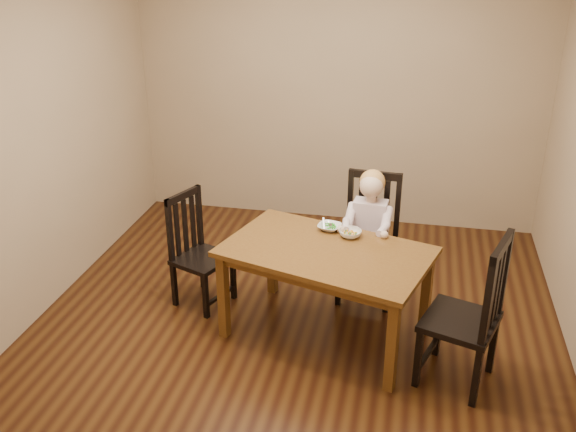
% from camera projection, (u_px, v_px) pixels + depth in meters
% --- Properties ---
extents(room, '(4.01, 4.01, 2.71)m').
position_uv_depth(room, '(299.00, 156.00, 4.46)').
color(room, '#3F230D').
rests_on(room, ground).
extents(dining_table, '(1.62, 1.23, 0.72)m').
position_uv_depth(dining_table, '(326.00, 260.00, 4.57)').
color(dining_table, '#533113').
rests_on(dining_table, room).
extents(chair_child, '(0.48, 0.46, 1.04)m').
position_uv_depth(chair_child, '(369.00, 240.00, 5.17)').
color(chair_child, black).
rests_on(chair_child, room).
extents(chair_left, '(0.50, 0.51, 0.93)m').
position_uv_depth(chair_left, '(198.00, 252.00, 5.10)').
color(chair_left, black).
rests_on(chair_left, room).
extents(chair_right, '(0.57, 0.59, 1.09)m').
position_uv_depth(chair_right, '(469.00, 316.00, 4.12)').
color(chair_right, black).
rests_on(chair_right, room).
extents(toddler, '(0.38, 0.46, 0.60)m').
position_uv_depth(toddler, '(369.00, 225.00, 5.06)').
color(toddler, silver).
rests_on(toddler, chair_child).
extents(bowl_peas, '(0.20, 0.20, 0.04)m').
position_uv_depth(bowl_peas, '(330.00, 227.00, 4.83)').
color(bowl_peas, silver).
rests_on(bowl_peas, dining_table).
extents(bowl_veg, '(0.21, 0.21, 0.05)m').
position_uv_depth(bowl_veg, '(350.00, 233.00, 4.72)').
color(bowl_veg, silver).
rests_on(bowl_veg, dining_table).
extents(fork, '(0.03, 0.11, 0.04)m').
position_uv_depth(fork, '(324.00, 224.00, 4.82)').
color(fork, silver).
rests_on(fork, bowl_peas).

